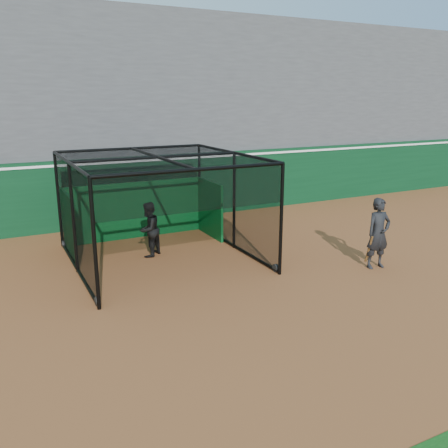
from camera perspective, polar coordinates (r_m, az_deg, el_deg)
name	(u,v)px	position (r m, az deg, el deg)	size (l,w,h in m)	color
ground	(251,304)	(11.08, 3.23, -9.62)	(120.00, 120.00, 0.00)	brown
outfield_wall	(139,188)	(18.24, -10.18, 4.26)	(50.00, 0.50, 2.50)	#093419
grandstand	(110,101)	(21.58, -13.59, 14.24)	(50.00, 7.85, 8.95)	#4C4C4F
batting_cage	(160,209)	(13.74, -7.73, 1.75)	(4.92, 5.35, 3.00)	black
batter	(149,230)	(14.21, -9.04, -0.66)	(0.80, 0.62, 1.64)	black
on_deck_player	(378,233)	(13.72, 18.06, -1.09)	(0.76, 0.54, 1.97)	black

